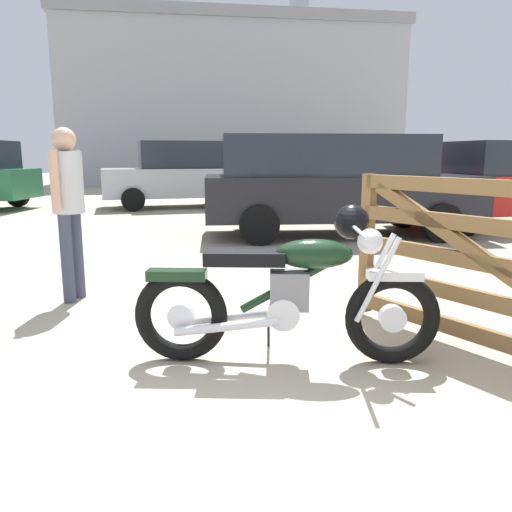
# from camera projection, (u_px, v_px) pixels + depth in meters

# --- Properties ---
(ground_plane) EXTENTS (80.00, 80.00, 0.00)m
(ground_plane) POSITION_uv_depth(u_px,v_px,m) (244.00, 378.00, 3.24)
(ground_plane) COLOR tan
(vintage_motorcycle) EXTENTS (2.08, 0.73, 1.07)m
(vintage_motorcycle) POSITION_uv_depth(u_px,v_px,m) (294.00, 292.00, 3.44)
(vintage_motorcycle) COLOR black
(vintage_motorcycle) RESTS_ON ground_plane
(bystander) EXTENTS (0.30, 0.45, 1.66)m
(bystander) POSITION_uv_depth(u_px,v_px,m) (68.00, 196.00, 4.81)
(bystander) COLOR #383D51
(bystander) RESTS_ON ground_plane
(dark_sedan_left) EXTENTS (4.43, 2.45, 1.67)m
(dark_sedan_left) POSITION_uv_depth(u_px,v_px,m) (500.00, 185.00, 9.97)
(dark_sedan_left) COLOR black
(dark_sedan_left) RESTS_ON ground_plane
(pale_sedan_back) EXTENTS (4.27, 2.07, 1.67)m
(pale_sedan_back) POSITION_uv_depth(u_px,v_px,m) (280.00, 174.00, 16.14)
(pale_sedan_back) COLOR black
(pale_sedan_back) RESTS_ON ground_plane
(blue_hatchback_right) EXTENTS (4.72, 2.01, 1.74)m
(blue_hatchback_right) POSITION_uv_depth(u_px,v_px,m) (334.00, 182.00, 8.86)
(blue_hatchback_right) COLOR black
(blue_hatchback_right) RESTS_ON ground_plane
(red_hatchback_near) EXTENTS (4.15, 2.39, 1.78)m
(red_hatchback_near) POSITION_uv_depth(u_px,v_px,m) (179.00, 174.00, 13.85)
(red_hatchback_near) COLOR black
(red_hatchback_near) RESTS_ON ground_plane
(industrial_building) EXTENTS (17.36, 12.85, 16.78)m
(industrial_building) POSITION_uv_depth(u_px,v_px,m) (228.00, 108.00, 28.49)
(industrial_building) COLOR #9EA0A8
(industrial_building) RESTS_ON ground_plane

